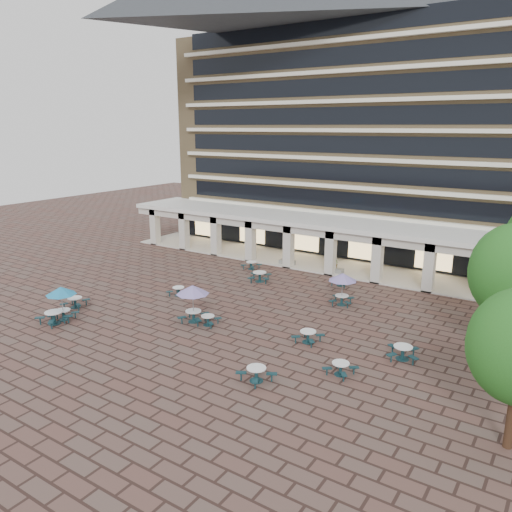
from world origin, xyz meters
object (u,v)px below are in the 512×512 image
at_px(picnic_table_1, 54,317).
at_px(picnic_table_2, 256,373).
at_px(planter_left, 287,260).
at_px(gazebo, 502,297).
at_px(planter_right, 335,267).
at_px(picnic_table_0, 75,302).

bearing_deg(picnic_table_1, picnic_table_2, 5.19).
bearing_deg(planter_left, picnic_table_1, -105.26).
height_order(picnic_table_1, gazebo, gazebo).
height_order(picnic_table_1, picnic_table_2, picnic_table_1).
height_order(gazebo, planter_right, gazebo).
relative_size(picnic_table_2, planter_left, 1.33).
xyz_separation_m(picnic_table_2, gazebo, (9.34, 13.92, 1.83)).
height_order(picnic_table_2, planter_right, planter_right).
relative_size(picnic_table_0, picnic_table_1, 1.06).
bearing_deg(picnic_table_2, picnic_table_0, -170.08).
bearing_deg(planter_right, picnic_table_2, -76.50).
relative_size(picnic_table_0, picnic_table_2, 1.03).
height_order(picnic_table_0, planter_right, planter_right).
bearing_deg(gazebo, picnic_table_2, -123.87).
relative_size(picnic_table_0, planter_right, 1.37).
height_order(picnic_table_0, picnic_table_2, picnic_table_2).
bearing_deg(planter_left, picnic_table_2, -64.12).
distance_m(planter_left, planter_right, 4.88).
bearing_deg(planter_left, gazebo, -17.52).
xyz_separation_m(picnic_table_0, picnic_table_2, (16.80, -1.76, 0.01)).
bearing_deg(picnic_table_1, planter_right, 64.69).
relative_size(picnic_table_0, gazebo, 0.63).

